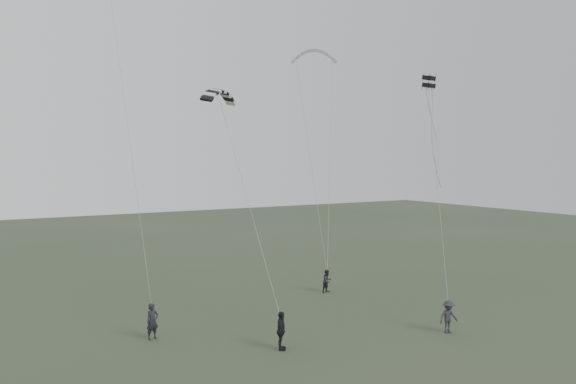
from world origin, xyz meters
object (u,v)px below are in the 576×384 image
kite_pale_large (314,51)px  flyer_far (448,317)px  kite_striped (219,91)px  kite_box (429,82)px  flyer_left (152,321)px  flyer_right (327,281)px  flyer_center (281,331)px

kite_pale_large → flyer_far: bearing=-64.8°
kite_striped → kite_box: kite_box is taller
flyer_left → flyer_far: flyer_left is taller
flyer_right → kite_box: kite_box is taller
flyer_center → kite_striped: size_ratio=0.70×
kite_pale_large → kite_striped: bearing=-112.8°
flyer_left → kite_pale_large: 24.03m
flyer_far → kite_striped: 16.95m
kite_box → flyer_center: bearing=176.9°
flyer_right → flyer_left: bearing=-179.0°
flyer_right → flyer_far: flyer_far is taller
flyer_right → kite_striped: bearing=-175.9°
kite_box → kite_striped: bearing=152.3°
flyer_right → kite_box: 14.62m
flyer_far → kite_striped: bearing=149.0°
flyer_left → kite_striped: size_ratio=0.69×
kite_box → flyer_right: bearing=102.7°
flyer_far → kite_striped: kite_striped is taller
flyer_left → flyer_far: 15.20m
flyer_center → kite_striped: bearing=43.3°
flyer_far → kite_box: (2.79, 4.45, 12.83)m
flyer_left → flyer_center: (4.76, -4.68, 0.01)m
flyer_far → flyer_left: bearing=159.9°
kite_striped → flyer_left: bearing=154.1°
flyer_left → flyer_center: flyer_center is taller
flyer_left → kite_striped: 12.45m
flyer_right → kite_box: bearing=-77.9°
kite_box → flyer_far: bearing=-136.0°
flyer_center → kite_pale_large: 23.57m
flyer_center → kite_striped: 12.91m
flyer_center → kite_box: size_ratio=2.66×
flyer_far → flyer_center: bearing=172.7°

